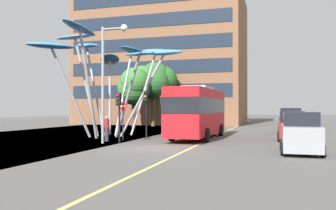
% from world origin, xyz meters
% --- Properties ---
extents(ground, '(120.00, 240.00, 0.10)m').
position_xyz_m(ground, '(-0.69, 0.00, -0.05)').
color(ground, '#54514F').
extents(red_bus, '(2.87, 9.77, 3.86)m').
position_xyz_m(red_bus, '(1.05, 7.13, 2.11)').
color(red_bus, red).
rests_on(red_bus, ground).
extents(leaf_sculpture, '(11.01, 11.63, 8.43)m').
position_xyz_m(leaf_sculpture, '(-6.39, 7.27, 6.58)').
color(leaf_sculpture, '#9EA0A5').
rests_on(leaf_sculpture, ground).
extents(traffic_light_kerb_near, '(0.28, 0.42, 3.22)m').
position_xyz_m(traffic_light_kerb_near, '(-3.10, 2.15, 2.35)').
color(traffic_light_kerb_near, black).
rests_on(traffic_light_kerb_near, ground).
extents(traffic_light_kerb_far, '(0.28, 0.42, 3.53)m').
position_xyz_m(traffic_light_kerb_far, '(-2.72, 6.20, 2.56)').
color(traffic_light_kerb_far, black).
rests_on(traffic_light_kerb_far, ground).
extents(traffic_light_island_mid, '(0.28, 0.42, 3.39)m').
position_xyz_m(traffic_light_island_mid, '(-2.98, 10.95, 2.46)').
color(traffic_light_island_mid, black).
rests_on(traffic_light_island_mid, ground).
extents(car_parked_near, '(1.96, 4.14, 2.06)m').
position_xyz_m(car_parked_near, '(7.76, 0.10, 0.97)').
color(car_parked_near, gray).
rests_on(car_parked_near, ground).
extents(car_parked_mid, '(1.91, 3.87, 2.06)m').
position_xyz_m(car_parked_mid, '(7.67, 7.37, 0.96)').
color(car_parked_mid, maroon).
rests_on(car_parked_mid, ground).
extents(car_parked_far, '(2.00, 4.35, 2.29)m').
position_xyz_m(car_parked_far, '(7.86, 14.02, 1.06)').
color(car_parked_far, maroon).
rests_on(car_parked_far, ground).
extents(street_lamp, '(1.79, 0.44, 7.55)m').
position_xyz_m(street_lamp, '(-3.63, 1.76, 4.83)').
color(street_lamp, gray).
rests_on(street_lamp, ground).
extents(tree_pavement_near, '(4.18, 5.30, 7.60)m').
position_xyz_m(tree_pavement_near, '(-9.63, 21.46, 5.23)').
color(tree_pavement_near, brown).
rests_on(tree_pavement_near, ground).
extents(tree_pavement_far, '(5.39, 5.22, 8.15)m').
position_xyz_m(tree_pavement_far, '(-7.94, 23.78, 5.65)').
color(tree_pavement_far, brown).
rests_on(tree_pavement_far, ground).
extents(pedestrian, '(0.34, 0.34, 1.73)m').
position_xyz_m(pedestrian, '(-4.46, 3.21, 0.87)').
color(pedestrian, '#2D3342').
rests_on(pedestrian, ground).
extents(no_entry_sign, '(0.60, 0.12, 2.70)m').
position_xyz_m(no_entry_sign, '(-3.69, 4.13, 1.79)').
color(no_entry_sign, gray).
rests_on(no_entry_sign, ground).
extents(backdrop_building, '(24.12, 15.65, 19.05)m').
position_xyz_m(backdrop_building, '(-9.82, 34.00, 9.53)').
color(backdrop_building, brown).
rests_on(backdrop_building, ground).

